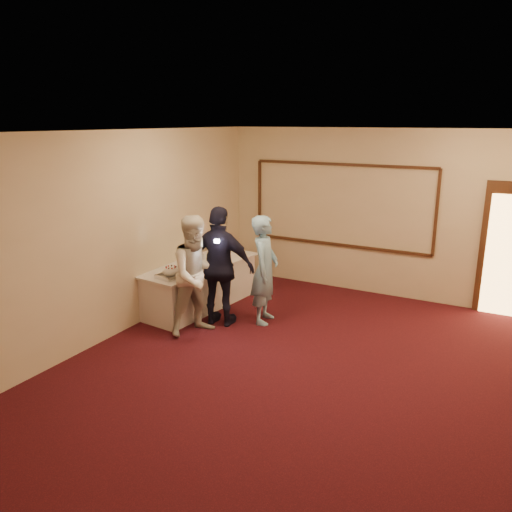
{
  "coord_description": "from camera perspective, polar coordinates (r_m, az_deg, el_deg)",
  "views": [
    {
      "loc": [
        2.17,
        -5.33,
        3.13
      ],
      "look_at": [
        -1.27,
        1.04,
        1.15
      ],
      "focal_mm": 35.0,
      "sensor_mm": 36.0,
      "label": 1
    }
  ],
  "objects": [
    {
      "name": "plate_stack_a",
      "position": [
        8.64,
        -6.38,
        -0.11
      ],
      "size": [
        0.18,
        0.18,
        0.15
      ],
      "color": "white",
      "rests_on": "buffet_table"
    },
    {
      "name": "woman",
      "position": [
        7.45,
        -6.73,
        -2.22
      ],
      "size": [
        1.02,
        1.1,
        1.8
      ],
      "primitive_type": "imported",
      "rotation": [
        0.0,
        0.0,
        1.08
      ],
      "color": "beige",
      "rests_on": "floor"
    },
    {
      "name": "floor",
      "position": [
        6.55,
        5.63,
        -13.33
      ],
      "size": [
        7.0,
        7.0,
        0.0
      ],
      "primitive_type": "plane",
      "color": "black",
      "rests_on": "ground"
    },
    {
      "name": "plate_stack_b",
      "position": [
        8.71,
        -4.37,
        0.11
      ],
      "size": [
        0.2,
        0.2,
        0.17
      ],
      "color": "white",
      "rests_on": "buffet_table"
    },
    {
      "name": "buffet_table",
      "position": [
        8.65,
        -6.44,
        -3.29
      ],
      "size": [
        1.13,
        2.38,
        0.77
      ],
      "color": "silver",
      "rests_on": "floor"
    },
    {
      "name": "tart",
      "position": [
        8.16,
        -7.28,
        -1.41
      ],
      "size": [
        0.31,
        0.31,
        0.06
      ],
      "color": "white",
      "rests_on": "buffet_table"
    },
    {
      "name": "room_walls",
      "position": [
        5.86,
        6.14,
        4.34
      ],
      "size": [
        6.04,
        7.04,
        3.02
      ],
      "color": "beige",
      "rests_on": "floor"
    },
    {
      "name": "camera_flash",
      "position": [
        7.3,
        -4.49,
        1.71
      ],
      "size": [
        0.08,
        0.06,
        0.05
      ],
      "primitive_type": "cube",
      "rotation": [
        0.0,
        0.0,
        0.34
      ],
      "color": "white",
      "rests_on": "guest"
    },
    {
      "name": "wall_molding",
      "position": [
        9.41,
        9.64,
        5.73
      ],
      "size": [
        3.45,
        0.04,
        1.55
      ],
      "color": "#381810",
      "rests_on": "room_walls"
    },
    {
      "name": "pavlova_tray",
      "position": [
        7.83,
        -9.67,
        -1.92
      ],
      "size": [
        0.38,
        0.49,
        0.17
      ],
      "color": "silver",
      "rests_on": "buffet_table"
    },
    {
      "name": "man",
      "position": [
        7.81,
        1.0,
        -1.57
      ],
      "size": [
        0.54,
        0.7,
        1.72
      ],
      "primitive_type": "imported",
      "rotation": [
        0.0,
        0.0,
        1.79
      ],
      "color": "#81B4D3",
      "rests_on": "floor"
    },
    {
      "name": "cupcake_stand",
      "position": [
        9.34,
        -4.34,
        1.54
      ],
      "size": [
        0.28,
        0.28,
        0.41
      ],
      "color": "#C65058",
      "rests_on": "buffet_table"
    },
    {
      "name": "guest",
      "position": [
        7.71,
        -4.09,
        -1.25
      ],
      "size": [
        1.15,
        0.6,
        1.88
      ],
      "primitive_type": "imported",
      "rotation": [
        0.0,
        0.0,
        3.28
      ],
      "color": "black",
      "rests_on": "floor"
    }
  ]
}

